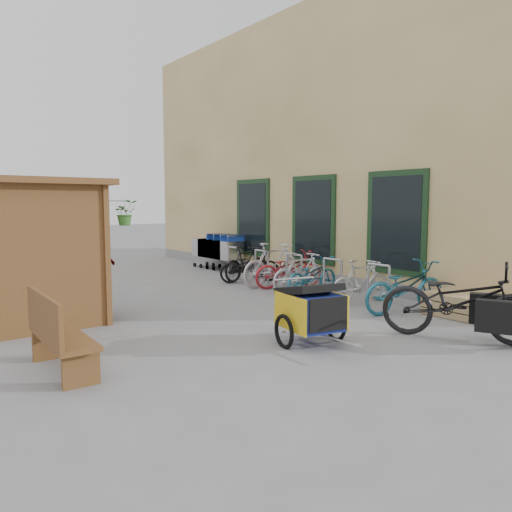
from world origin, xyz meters
TOP-DOWN VIEW (x-y plane):
  - ground at (0.00, 0.00)m, footprint 80.00×80.00m
  - building at (6.49, 4.50)m, footprint 6.07×13.00m
  - kiosk at (-3.28, 2.47)m, footprint 2.49×1.65m
  - bike_rack at (2.30, 2.40)m, footprint 0.05×5.35m
  - pallet_stack at (3.00, -1.40)m, footprint 1.00×1.20m
  - bench at (-3.68, -0.07)m, footprint 0.52×1.54m
  - shopping_carts at (3.00, 6.69)m, footprint 0.61×2.07m
  - child_trailer at (-0.44, -0.99)m, footprint 1.01×1.61m
  - cargo_bike at (1.45, -2.19)m, footprint 1.68×2.34m
  - person_kiosk at (-2.11, 2.55)m, footprint 0.60×0.72m
  - bike_0 at (2.38, -0.55)m, footprint 1.92×0.98m
  - bike_1 at (2.44, 0.54)m, footprint 1.53×0.64m
  - bike_2 at (2.29, 1.80)m, footprint 1.65×0.72m
  - bike_3 at (2.21, 2.06)m, footprint 1.59×0.57m
  - bike_4 at (2.48, 2.79)m, footprint 1.81×1.08m
  - bike_5 at (2.32, 3.17)m, footprint 1.80×0.55m
  - bike_6 at (2.27, 4.05)m, footprint 1.70×1.00m
  - bike_7 at (2.35, 4.33)m, footprint 1.56×0.67m

SIDE VIEW (x-z plane):
  - ground at x=0.00m, z-range 0.00..0.00m
  - pallet_stack at x=3.00m, z-range 0.01..0.41m
  - bike_2 at x=2.29m, z-range 0.00..0.84m
  - bike_6 at x=2.27m, z-range 0.00..0.84m
  - bike_1 at x=2.44m, z-range 0.00..0.89m
  - bike_4 at x=2.48m, z-range 0.00..0.90m
  - bike_7 at x=2.35m, z-range 0.00..0.91m
  - bike_3 at x=2.21m, z-range 0.00..0.93m
  - bike_0 at x=2.38m, z-range 0.00..0.96m
  - bench at x=-3.68m, z-range 0.01..0.97m
  - child_trailer at x=-0.44m, z-range 0.05..0.98m
  - bike_rack at x=2.30m, z-range 0.08..0.95m
  - bike_5 at x=2.32m, z-range 0.00..1.07m
  - cargo_bike at x=1.45m, z-range -0.01..1.16m
  - shopping_carts at x=3.00m, z-range 0.09..1.19m
  - person_kiosk at x=-2.11m, z-range 0.00..1.70m
  - kiosk at x=-3.28m, z-range 0.35..2.75m
  - building at x=6.49m, z-range -0.01..6.99m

